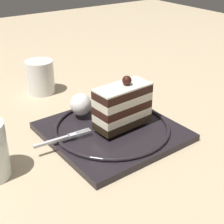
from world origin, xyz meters
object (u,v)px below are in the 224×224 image
at_px(cake_slice, 123,106).
at_px(whipped_cream_dollop, 81,104).
at_px(fork, 65,138).
at_px(drink_glass_near, 40,79).
at_px(dessert_plate, 112,130).

height_order(cake_slice, whipped_cream_dollop, cake_slice).
xyz_separation_m(cake_slice, whipped_cream_dollop, (0.04, -0.09, -0.02)).
relative_size(cake_slice, fork, 1.02).
bearing_deg(whipped_cream_dollop, drink_glass_near, -89.39).
bearing_deg(cake_slice, fork, -8.93).
bearing_deg(whipped_cream_dollop, dessert_plate, 108.96).
relative_size(cake_slice, drink_glass_near, 1.39).
height_order(whipped_cream_dollop, fork, whipped_cream_dollop).
distance_m(cake_slice, whipped_cream_dollop, 0.10).
bearing_deg(whipped_cream_dollop, cake_slice, 117.49).
xyz_separation_m(cake_slice, drink_glass_near, (0.05, -0.28, -0.03)).
relative_size(dessert_plate, fork, 2.21).
height_order(cake_slice, drink_glass_near, cake_slice).
relative_size(whipped_cream_dollop, drink_glass_near, 0.57).
relative_size(dessert_plate, whipped_cream_dollop, 5.31).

